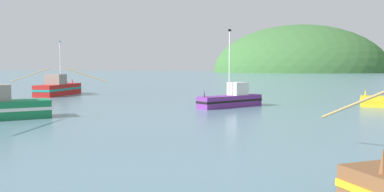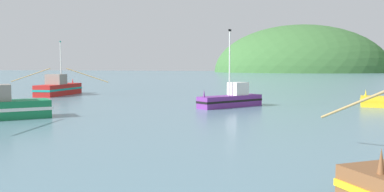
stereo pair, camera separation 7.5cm
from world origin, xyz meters
The scene contains 3 objects.
hill_mid_right centered at (11.47, 255.49, 0.00)m, with size 105.37×84.29×57.99m, color #386633.
fishing_boat_red centered at (-21.66, 46.58, 0.97)m, with size 14.27×9.07×7.38m.
fishing_boat_purple centered at (3.54, 37.00, 0.77)m, with size 5.71×6.68×7.47m.
Camera 1 is at (9.47, -1.46, 4.00)m, focal length 37.51 mm.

